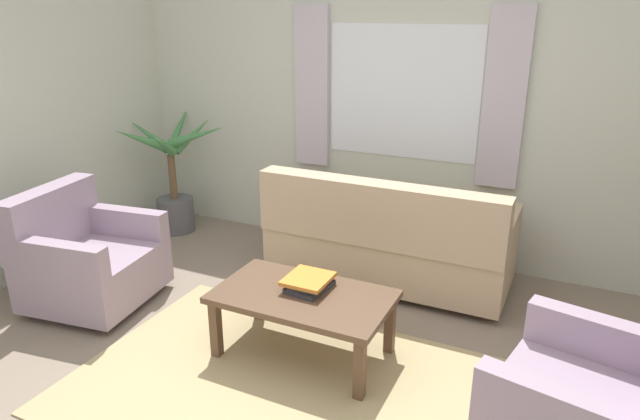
# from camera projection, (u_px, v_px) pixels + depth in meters

# --- Properties ---
(ground_plane) EXTENTS (6.24, 6.24, 0.00)m
(ground_plane) POSITION_uv_depth(u_px,v_px,m) (277.00, 386.00, 3.35)
(ground_plane) COLOR gray
(wall_back) EXTENTS (5.32, 0.12, 2.60)m
(wall_back) POSITION_uv_depth(u_px,v_px,m) (404.00, 109.00, 4.83)
(wall_back) COLOR beige
(wall_back) RESTS_ON ground_plane
(window_with_curtains) EXTENTS (1.98, 0.07, 1.40)m
(window_with_curtains) POSITION_uv_depth(u_px,v_px,m) (402.00, 93.00, 4.71)
(window_with_curtains) COLOR white
(area_rug) EXTENTS (2.39, 1.71, 0.01)m
(area_rug) POSITION_uv_depth(u_px,v_px,m) (277.00, 385.00, 3.35)
(area_rug) COLOR tan
(area_rug) RESTS_ON ground_plane
(couch) EXTENTS (1.90, 0.82, 0.92)m
(couch) POSITION_uv_depth(u_px,v_px,m) (387.00, 241.00, 4.50)
(couch) COLOR tan
(couch) RESTS_ON ground_plane
(armchair_left) EXTENTS (0.93, 0.94, 0.88)m
(armchair_left) POSITION_uv_depth(u_px,v_px,m) (86.00, 259.00, 4.21)
(armchair_left) COLOR #998499
(armchair_left) RESTS_ON ground_plane
(armchair_right) EXTENTS (0.97, 0.99, 0.88)m
(armchair_right) POSITION_uv_depth(u_px,v_px,m) (600.00, 412.00, 2.61)
(armchair_right) COLOR #998499
(armchair_right) RESTS_ON ground_plane
(coffee_table) EXTENTS (1.10, 0.64, 0.44)m
(coffee_table) POSITION_uv_depth(u_px,v_px,m) (303.00, 302.00, 3.54)
(coffee_table) COLOR brown
(coffee_table) RESTS_ON ground_plane
(book_stack_on_table) EXTENTS (0.27, 0.31, 0.08)m
(book_stack_on_table) POSITION_uv_depth(u_px,v_px,m) (309.00, 283.00, 3.57)
(book_stack_on_table) COLOR #2D2D33
(book_stack_on_table) RESTS_ON coffee_table
(potted_plant) EXTENTS (1.12, 1.03, 1.23)m
(potted_plant) POSITION_uv_depth(u_px,v_px,m) (174.00, 182.00, 5.56)
(potted_plant) COLOR #56565B
(potted_plant) RESTS_ON ground_plane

